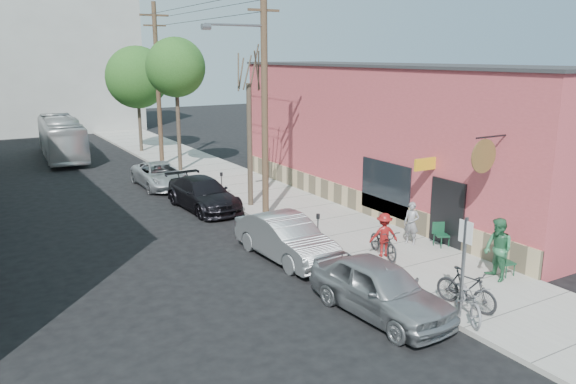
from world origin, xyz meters
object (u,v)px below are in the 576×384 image
utility_pole_near (263,95)px  bus (62,138)px  parking_meter_near (318,225)px  parked_bike_a (466,289)px  parked_bike_b (468,299)px  cyclist (384,235)px  tree_bare (250,145)px  patron_grey (411,223)px  car_1 (286,238)px  tree_leafy_far (137,77)px  tree_leafy_mid (176,68)px  sign_post (464,258)px  patio_chair_a (442,235)px  patio_chair_b (506,262)px  car_2 (203,194)px  car_0 (380,288)px  car_3 (160,175)px  parking_meter_far (222,180)px  patron_green (498,250)px

utility_pole_near → bus: 21.49m
parking_meter_near → utility_pole_near: bearing=88.2°
parked_bike_a → parked_bike_b: 0.59m
parking_meter_near → cyclist: 2.46m
tree_bare → bus: tree_bare is taller
patron_grey → car_1: (-4.59, 1.36, -0.18)m
tree_leafy_far → parked_bike_b: size_ratio=3.70×
tree_leafy_mid → cyclist: (0.87, -18.04, -5.35)m
patron_grey → sign_post: bearing=-54.5°
tree_bare → parked_bike_b: (-0.28, -13.38, -2.28)m
tree_bare → parked_bike_a: 13.15m
tree_leafy_mid → tree_leafy_far: size_ratio=1.05×
parking_meter_near → patio_chair_a: (3.92, -2.32, -0.39)m
parking_meter_near → tree_leafy_far: (0.55, 24.23, 4.46)m
patio_chair_b → cyclist: (-2.19, 3.37, 0.33)m
sign_post → car_1: sign_post is taller
patio_chair_b → car_2: (-5.06, 12.84, 0.14)m
cyclist → car_0: (-2.87, -3.25, -0.15)m
car_1 → car_2: (0.00, 7.62, -0.04)m
tree_leafy_mid → parked_bike_a: 23.12m
tree_leafy_mid → patio_chair_a: tree_leafy_mid is taller
patron_grey → utility_pole_near: bearing=-177.3°
car_3 → bus: (-3.05, 12.09, 0.75)m
patio_chair_b → parked_bike_a: 3.12m
patio_chair_a → car_3: 16.17m
parking_meter_far → patron_green: (3.08, -14.06, 0.16)m
cyclist → parking_meter_far: bearing=-60.7°
utility_pole_near → patron_grey: 8.00m
patron_grey → parked_bike_a: bearing=-51.1°
parking_meter_far → tree_leafy_mid: size_ratio=0.16×
sign_post → car_0: (-1.55, 1.47, -1.06)m
sign_post → patio_chair_b: 3.96m
parked_bike_a → car_0: (-2.12, 1.15, 0.06)m
tree_leafy_mid → patio_chair_b: tree_leafy_mid is taller
tree_bare → bus: (-5.33, 18.39, -1.56)m
car_0 → car_2: car_0 is taller
patio_chair_a → car_1: bearing=-177.0°
patron_grey → bus: bus is taller
patio_chair_b → car_3: 18.99m
patron_green → car_2: (-4.53, 12.92, -0.41)m
patio_chair_b → car_3: bearing=117.8°
car_1 → car_3: (-0.28, 13.00, -0.10)m
patio_chair_a → bus: (-8.70, 27.24, 0.82)m
parking_meter_near → patio_chair_b: parking_meter_near is taller
tree_bare → sign_post: bearing=-91.9°
patio_chair_a → bus: bearing=132.6°
sign_post → patio_chair_b: size_ratio=3.18×
parked_bike_b → sign_post: bearing=177.3°
tree_bare → patron_green: 12.40m
car_0 → car_3: 18.10m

